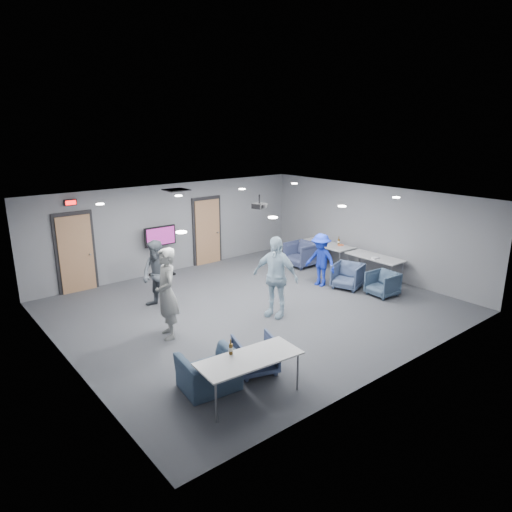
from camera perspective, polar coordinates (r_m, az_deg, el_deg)
floor at (r=11.48m, az=-0.16°, el=-6.42°), size 9.00×9.00×0.00m
ceiling at (r=10.75m, az=-0.17°, el=7.01°), size 9.00×9.00×0.00m
wall_back at (r=14.28m, az=-10.29°, el=3.49°), size 9.00×0.02×2.70m
wall_front at (r=8.47m, az=17.15°, el=-5.71°), size 9.00×0.02×2.70m
wall_left at (r=9.07m, az=-23.00°, el=-4.84°), size 0.02×8.00×2.70m
wall_right at (r=14.21m, az=14.14°, el=3.20°), size 0.02×8.00×2.70m
door_left at (r=13.18m, az=-21.59°, el=0.30°), size 1.06×0.17×2.24m
door_right at (r=14.90m, az=-6.12°, el=3.07°), size 1.06×0.17×2.24m
exit_sign at (r=12.89m, az=-22.19°, el=6.21°), size 0.32×0.08×0.16m
hvac_diffuser at (r=12.78m, az=-9.93°, el=8.14°), size 0.60×0.60×0.03m
downlights at (r=10.75m, az=-0.17°, el=6.93°), size 6.18×3.78×0.02m
person_a at (r=9.79m, az=-11.10°, el=-4.61°), size 0.64×0.81×1.96m
person_b at (r=11.37m, az=-12.23°, el=-2.38°), size 0.88×1.00×1.73m
person_c at (r=10.69m, az=2.42°, el=-2.60°), size 0.87×1.23×1.94m
person_d at (r=12.90m, az=8.08°, el=-0.49°), size 0.66×1.02×1.50m
chair_right_a at (r=14.73m, az=5.64°, el=0.23°), size 0.87×0.85×0.79m
chair_right_b at (r=12.94m, az=11.37°, el=-2.45°), size 0.98×0.96×0.71m
chair_right_c at (r=12.60m, az=15.53°, el=-3.37°), size 0.77×0.75×0.65m
chair_front_a at (r=8.56m, az=-0.11°, el=-12.19°), size 0.91×0.93×0.67m
chair_front_b at (r=8.06m, az=-5.72°, el=-14.29°), size 1.09×0.98×0.64m
table_right_a at (r=14.80m, az=8.76°, el=1.35°), size 0.77×1.84×0.73m
table_right_b at (r=13.65m, az=14.63°, el=-0.26°), size 0.70×1.68×0.73m
table_front_left at (r=7.65m, az=-0.82°, el=-12.89°), size 1.80×0.87×0.73m
bottle_front at (r=7.69m, az=-3.16°, el=-11.50°), size 0.07×0.07×0.27m
bottle_right at (r=14.69m, az=10.30°, el=1.76°), size 0.07×0.07×0.28m
snack_box at (r=14.64m, az=10.53°, el=1.36°), size 0.18×0.13×0.04m
wrapper at (r=13.41m, az=14.70°, el=-0.23°), size 0.22×0.16×0.05m
tv_stand at (r=13.91m, az=-11.81°, el=1.00°), size 0.99×0.47×1.52m
projector at (r=11.73m, az=0.44°, el=6.31°), size 0.38×0.35×0.35m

